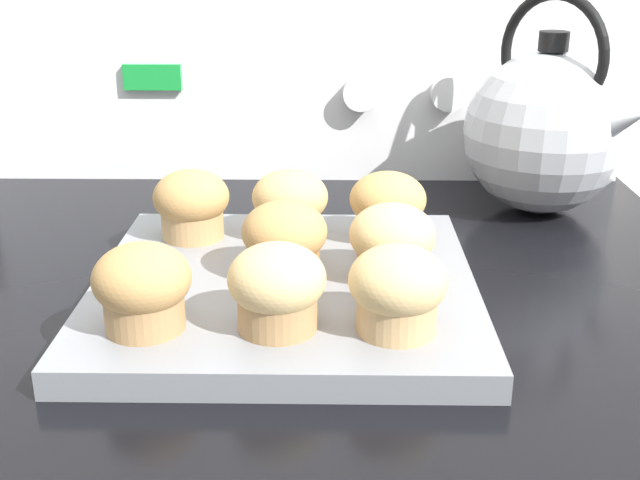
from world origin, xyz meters
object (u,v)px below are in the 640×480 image
Objects in this scene: muffin_r2_c1 at (285,204)px; tea_kettle at (546,130)px; muffin_r1_c2 at (392,243)px; muffin_r1_c1 at (285,239)px; muffin_r2_c0 at (192,204)px; muffin_r0_c1 at (276,287)px; muffin_pan at (282,289)px; muffin_r2_c2 at (388,206)px; muffin_r0_c2 at (398,289)px; muffin_r0_c0 at (143,287)px.

tea_kettle reaches higher than muffin_r2_c1.
muffin_r1_c2 is 0.30× the size of tea_kettle.
muffin_r1_c2 is at bearing -3.63° from muffin_r1_c1.
muffin_r2_c0 is 0.39m from tea_kettle.
tea_kettle is (0.27, 0.33, 0.04)m from muffin_r0_c1.
muffin_r2_c0 and muffin_r2_c1 have the same top height.
muffin_pan is 4.46× the size of muffin_r1_c2.
muffin_r2_c2 is (0.09, 0.09, 0.00)m from muffin_r1_c1.
muffin_r2_c2 is at bearing 88.56° from muffin_r0_c2.
muffin_r0_c0 is at bearing -137.54° from tea_kettle.
muffin_r2_c1 is at bearing 64.06° from muffin_r0_c0.
muffin_r1_c2 is at bearing -126.66° from tea_kettle.
muffin_r1_c1 is at bearing 45.07° from muffin_r0_c0.
muffin_pan is 0.04m from muffin_r1_c1.
muffin_r2_c2 is at bearing 44.46° from muffin_r0_c0.
muffin_r1_c1 is (0.09, 0.10, 0.00)m from muffin_r0_c0.
muffin_r0_c0 and muffin_r2_c0 have the same top height.
muffin_r0_c0 is 1.00× the size of muffin_r0_c2.
muffin_r0_c0 is at bearing -134.93° from muffin_r1_c1.
muffin_r0_c0 and muffin_r0_c2 have the same top height.
muffin_pan is 1.33× the size of tea_kettle.
muffin_r0_c2 is at bearing -91.44° from muffin_r2_c2.
muffin_r0_c0 is 0.21m from muffin_r2_c1.
muffin_r0_c0 is at bearing -153.78° from muffin_r1_c2.
muffin_r0_c1 is (0.09, 0.00, 0.00)m from muffin_r0_c0.
muffin_pan is 4.46× the size of muffin_r2_c2.
muffin_r2_c0 is at bearing 133.48° from muffin_r0_c2.
tea_kettle is (0.27, 0.15, 0.04)m from muffin_r2_c1.
muffin_r1_c2 is at bearing -91.38° from muffin_r2_c2.
tea_kettle reaches higher than muffin_r2_c0.
muffin_r2_c2 is 0.30× the size of tea_kettle.
muffin_r1_c2 is (0.09, 0.09, 0.00)m from muffin_r0_c1.
muffin_r0_c2 is 0.26m from muffin_r2_c0.
muffin_r0_c1 is 0.20m from muffin_r2_c2.
muffin_r1_c2 is at bearing -46.32° from muffin_r2_c1.
muffin_r1_c1 and muffin_r2_c2 have the same top height.
muffin_r0_c2 is 0.30× the size of tea_kettle.
muffin_r2_c0 is (-0.09, 0.18, 0.00)m from muffin_r0_c1.
muffin_r2_c1 is 0.30× the size of tea_kettle.
muffin_r0_c1 is at bearing 0.87° from muffin_r0_c0.
muffin_r0_c1 is 1.00× the size of muffin_r1_c1.
muffin_pan is at bearing -46.28° from muffin_r2_c0.
muffin_r1_c2 is 1.00× the size of muffin_r2_c0.
muffin_r2_c0 is (-0.18, 0.19, 0.00)m from muffin_r0_c2.
muffin_pan is at bearing -89.01° from muffin_r2_c1.
muffin_r0_c0 and muffin_r2_c2 have the same top height.
muffin_pan is 4.46× the size of muffin_r0_c1.
muffin_r0_c1 is at bearing -90.39° from muffin_r1_c1.
tea_kettle is (0.36, 0.15, 0.04)m from muffin_r2_c0.
muffin_r2_c0 is at bearing 151.99° from muffin_r1_c2.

